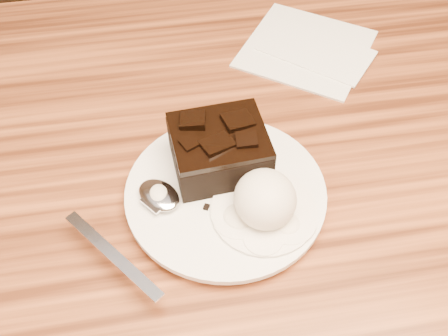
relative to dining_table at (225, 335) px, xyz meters
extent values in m
cylinder|color=white|center=(0.00, 0.00, 0.38)|extent=(0.20, 0.20, 0.02)
cube|color=black|center=(0.00, 0.03, 0.41)|extent=(0.10, 0.09, 0.04)
ellipsoid|color=silver|center=(0.03, -0.03, 0.41)|extent=(0.06, 0.06, 0.05)
cylinder|color=white|center=(0.03, -0.03, 0.39)|extent=(0.10, 0.10, 0.00)
cube|color=white|center=(0.15, 0.22, 0.38)|extent=(0.21, 0.21, 0.01)
cube|color=black|center=(-0.02, -0.02, 0.39)|extent=(0.01, 0.01, 0.00)
cube|color=black|center=(0.03, -0.06, 0.39)|extent=(0.01, 0.01, 0.00)
camera|label=1|loc=(-0.06, -0.31, 0.82)|focal=42.02mm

